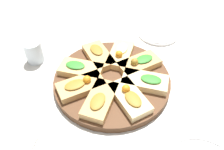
{
  "coord_description": "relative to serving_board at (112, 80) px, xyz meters",
  "views": [
    {
      "loc": [
        0.54,
        0.04,
        0.59
      ],
      "look_at": [
        0.0,
        0.0,
        0.04
      ],
      "focal_mm": 35.0,
      "sensor_mm": 36.0,
      "label": 1
    }
  ],
  "objects": [
    {
      "name": "focaccia_slice_0",
      "position": [
        0.11,
        -0.03,
        0.03
      ],
      "size": [
        0.17,
        0.11,
        0.03
      ],
      "color": "tan",
      "rests_on": "serving_board"
    },
    {
      "name": "focaccia_slice_4",
      "position": [
        -0.11,
        0.02,
        0.03
      ],
      "size": [
        0.17,
        0.11,
        0.05
      ],
      "color": "#DBB775",
      "rests_on": "serving_board"
    },
    {
      "name": "ground_plane",
      "position": [
        0.0,
        0.0,
        -0.01
      ],
      "size": [
        3.0,
        3.0,
        0.0
      ],
      "primitive_type": "plane",
      "color": "beige"
    },
    {
      "name": "focaccia_slice_7",
      "position": [
        0.06,
        -0.1,
        0.03
      ],
      "size": [
        0.15,
        0.17,
        0.05
      ],
      "color": "tan",
      "rests_on": "serving_board"
    },
    {
      "name": "focaccia_slice_6",
      "position": [
        -0.02,
        -0.12,
        0.03
      ],
      "size": [
        0.1,
        0.17,
        0.03
      ],
      "color": "tan",
      "rests_on": "serving_board"
    },
    {
      "name": "focaccia_slice_1",
      "position": [
        0.1,
        0.06,
        0.03
      ],
      "size": [
        0.17,
        0.15,
        0.05
      ],
      "color": "#E5C689",
      "rests_on": "serving_board"
    },
    {
      "name": "focaccia_slice_3",
      "position": [
        -0.07,
        0.1,
        0.03
      ],
      "size": [
        0.15,
        0.17,
        0.05
      ],
      "color": "tan",
      "rests_on": "serving_board"
    },
    {
      "name": "serving_board",
      "position": [
        0.0,
        0.0,
        0.0
      ],
      "size": [
        0.42,
        0.42,
        0.03
      ],
      "primitive_type": "cylinder",
      "color": "#51331E",
      "rests_on": "ground_plane"
    },
    {
      "name": "plate_left",
      "position": [
        -0.32,
        0.19,
        -0.0
      ],
      "size": [
        0.18,
        0.18,
        0.02
      ],
      "color": "white",
      "rests_on": "ground_plane"
    },
    {
      "name": "water_glass",
      "position": [
        -0.1,
        -0.32,
        0.03
      ],
      "size": [
        0.07,
        0.07,
        0.09
      ],
      "primitive_type": "cylinder",
      "color": "silver",
      "rests_on": "ground_plane"
    },
    {
      "name": "focaccia_slice_5",
      "position": [
        -0.1,
        -0.06,
        0.03
      ],
      "size": [
        0.17,
        0.15,
        0.03
      ],
      "color": "tan",
      "rests_on": "serving_board"
    },
    {
      "name": "focaccia_slice_2",
      "position": [
        0.02,
        0.12,
        0.03
      ],
      "size": [
        0.11,
        0.17,
        0.03
      ],
      "color": "#E5C689",
      "rests_on": "serving_board"
    }
  ]
}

